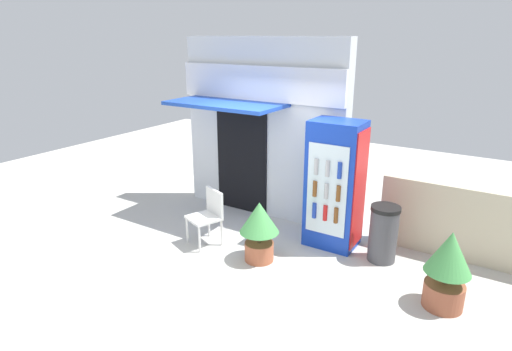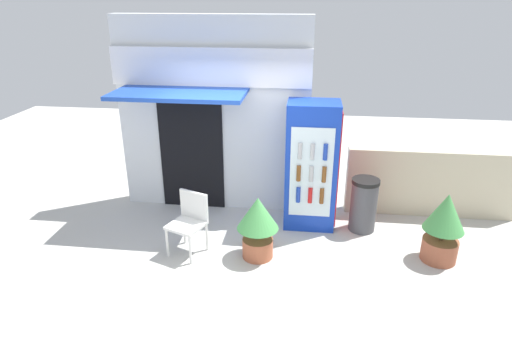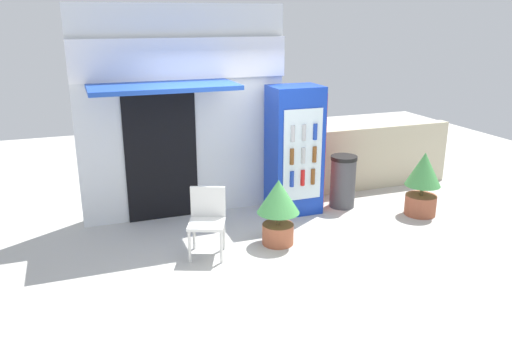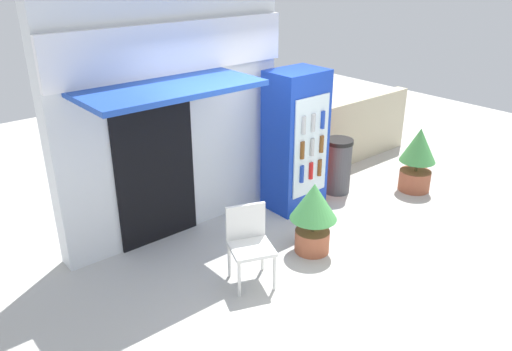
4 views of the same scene
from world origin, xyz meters
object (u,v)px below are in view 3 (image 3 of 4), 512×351
drink_cooler (295,150)px  potted_plant_curbside (423,181)px  trash_bin (343,181)px  potted_plant_near_shop (278,206)px  plastic_chair (207,216)px

drink_cooler → potted_plant_curbside: 2.01m
drink_cooler → potted_plant_curbside: (1.78, -0.82, -0.43)m
potted_plant_curbside → trash_bin: size_ratio=1.18×
drink_cooler → trash_bin: (0.81, -0.09, -0.56)m
potted_plant_near_shop → potted_plant_curbside: 2.49m
potted_plant_curbside → potted_plant_near_shop: bearing=-175.0°
potted_plant_near_shop → potted_plant_curbside: bearing=5.0°
drink_cooler → potted_plant_near_shop: drink_cooler is taller
potted_plant_near_shop → trash_bin: potted_plant_near_shop is taller
potted_plant_curbside → trash_bin: 1.22m
potted_plant_near_shop → plastic_chair: bearing=177.3°
drink_cooler → trash_bin: 0.99m
plastic_chair → drink_cooler: bearing=30.9°
plastic_chair → trash_bin: size_ratio=1.03×
drink_cooler → potted_plant_near_shop: 1.33m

